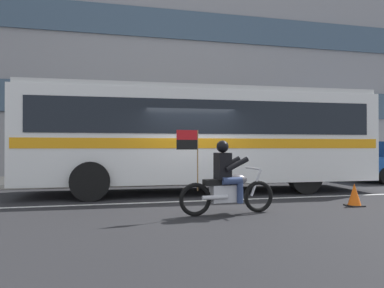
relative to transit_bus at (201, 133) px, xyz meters
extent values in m
plane|color=black|center=(-0.60, -1.19, -1.88)|extent=(60.00, 60.00, 0.00)
cube|color=#A39E93|center=(-0.60, 3.91, -1.81)|extent=(28.00, 3.80, 0.15)
cube|color=silver|center=(-0.60, -1.79, -1.88)|extent=(26.60, 0.14, 0.01)
cube|color=gray|center=(-0.60, 6.21, 3.35)|extent=(28.00, 0.80, 10.47)
cube|color=#384C60|center=(-0.60, 5.77, 1.78)|extent=(25.76, 0.10, 1.40)
cube|color=#384C60|center=(-0.60, 5.77, 5.45)|extent=(25.76, 0.10, 1.40)
cube|color=white|center=(0.00, 0.01, -0.15)|extent=(10.84, 2.93, 2.70)
cube|color=black|center=(0.00, 0.01, 0.40)|extent=(9.98, 2.94, 0.96)
cube|color=orange|center=(0.00, 0.01, -0.35)|extent=(10.62, 2.96, 0.28)
cube|color=silver|center=(0.00, 0.01, 1.26)|extent=(10.62, 2.80, 0.16)
cylinder|color=black|center=(-3.33, -1.17, -1.36)|extent=(1.04, 0.30, 1.04)
cylinder|color=black|center=(2.96, -1.17, -1.36)|extent=(1.04, 0.30, 1.04)
torus|color=black|center=(0.35, -3.63, -1.54)|extent=(0.69, 0.14, 0.69)
torus|color=black|center=(-1.09, -3.74, -1.54)|extent=(0.69, 0.14, 0.69)
cube|color=silver|center=(-0.42, -3.69, -1.44)|extent=(0.66, 0.33, 0.36)
ellipsoid|color=#59565B|center=(-0.17, -3.67, -1.16)|extent=(0.50, 0.32, 0.24)
cube|color=black|center=(-0.62, -3.70, -1.20)|extent=(0.58, 0.30, 0.12)
cylinder|color=silver|center=(0.29, -3.64, -1.24)|extent=(0.28, 0.08, 0.58)
cylinder|color=silver|center=(0.21, -3.64, -0.92)|extent=(0.09, 0.64, 0.04)
cylinder|color=silver|center=(-0.71, -3.87, -1.49)|extent=(0.56, 0.13, 0.09)
cube|color=black|center=(-0.49, -3.69, -0.86)|extent=(0.31, 0.38, 0.56)
sphere|color=black|center=(-0.49, -3.69, -0.45)|extent=(0.26, 0.26, 0.26)
cylinder|color=navy|center=(-0.36, -3.50, -1.16)|extent=(0.43, 0.18, 0.15)
cylinder|color=navy|center=(-0.18, -3.49, -1.40)|extent=(0.13, 0.13, 0.46)
cylinder|color=navy|center=(-0.34, -3.86, -1.16)|extent=(0.43, 0.18, 0.15)
cylinder|color=navy|center=(-0.16, -3.85, -1.40)|extent=(0.13, 0.13, 0.46)
cylinder|color=black|center=(-0.27, -3.48, -0.82)|extent=(0.52, 0.15, 0.32)
cylinder|color=black|center=(-0.24, -3.88, -0.82)|extent=(0.52, 0.15, 0.32)
cylinder|color=olive|center=(-1.04, -3.74, -0.73)|extent=(0.02, 0.02, 1.25)
cube|color=red|center=(-1.27, -3.75, -0.21)|extent=(0.44, 0.05, 0.20)
cube|color=black|center=(-1.27, -3.75, -0.41)|extent=(0.44, 0.05, 0.20)
cylinder|color=gold|center=(3.00, 3.01, -1.44)|extent=(0.22, 0.22, 0.58)
sphere|color=gold|center=(3.00, 3.01, -1.08)|extent=(0.20, 0.20, 0.20)
cylinder|color=gold|center=(3.00, 2.87, -1.41)|extent=(0.09, 0.10, 0.09)
cone|color=#EA590F|center=(2.93, -3.41, -1.61)|extent=(0.32, 0.32, 0.55)
cube|color=black|center=(2.93, -3.41, -1.87)|extent=(0.36, 0.36, 0.03)
camera|label=1|loc=(-2.77, -10.73, -0.45)|focal=32.66mm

